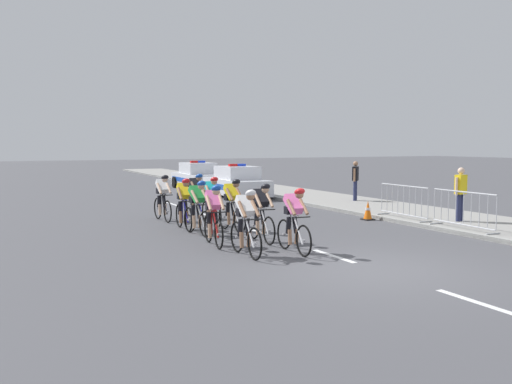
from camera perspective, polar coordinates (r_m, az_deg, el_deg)
name	(u,v)px	position (r m, az deg, el deg)	size (l,w,h in m)	color
ground_plane	(373,269)	(11.40, 12.09, -7.83)	(160.00, 160.00, 0.00)	#4C4C51
sidewalk_slab	(300,195)	(26.54, 4.58, -0.32)	(3.80, 60.00, 0.12)	gray
kerb_edge	(266,196)	(25.66, 1.08, -0.47)	(0.16, 60.00, 0.13)	#9E9E99
lane_markings_centre	(256,231)	(15.92, -0.04, -4.06)	(0.14, 17.60, 0.01)	white
cyclist_lead	(246,222)	(12.24, -1.06, -3.10)	(0.42, 1.72, 1.56)	black
cyclist_second	(294,219)	(12.63, 3.99, -2.86)	(0.43, 1.72, 1.56)	black
cyclist_third	(213,214)	(13.53, -4.46, -2.34)	(0.45, 1.72, 1.56)	black
cyclist_fourth	(261,212)	(14.02, 0.56, -2.07)	(0.43, 1.72, 1.56)	black
cyclist_fifth	(197,207)	(15.18, -6.12, -1.55)	(0.45, 1.72, 1.56)	black
cyclist_sixth	(232,204)	(15.76, -2.51, -1.29)	(0.43, 1.72, 1.56)	black
cyclist_seventh	(184,203)	(16.19, -7.53, -1.16)	(0.43, 1.72, 1.56)	black
cyclist_eighth	(211,200)	(16.88, -4.67, -0.88)	(0.42, 1.72, 1.56)	black
cyclist_ninth	(163,197)	(18.14, -9.71, -0.53)	(0.42, 1.72, 1.56)	black
cyclist_tenth	(196,195)	(18.67, -6.27, -0.33)	(0.45, 1.72, 1.56)	black
police_car_nearest	(236,183)	(25.92, -2.05, 0.94)	(2.04, 4.42, 1.59)	silver
police_car_second	(197,177)	(30.92, -6.13, 1.57)	(2.05, 4.43, 1.59)	silver
crowd_barrier_front	(463,210)	(16.52, 20.80, -1.81)	(0.56, 2.32, 1.07)	#B7BABF
crowd_barrier_middle	(404,202)	(18.34, 15.13, -1.01)	(0.59, 2.32, 1.07)	#B7BABF
traffic_cone_near	(368,211)	(18.54, 11.58, -1.92)	(0.36, 0.36, 0.64)	black
traffic_cone_mid	(295,202)	(20.83, 4.05, -1.08)	(0.36, 0.36, 0.64)	black
spectator_closest	(355,178)	(23.60, 10.32, 1.45)	(0.43, 0.42, 1.68)	#23284C
spectator_middle	(461,190)	(18.11, 20.54, 0.16)	(0.53, 0.28, 1.68)	#23284C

